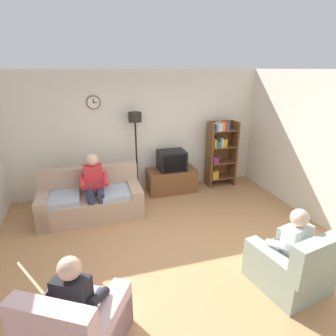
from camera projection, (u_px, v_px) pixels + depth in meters
ground_plane at (174, 253)px, 4.34m from camera, size 12.00×12.00×0.00m
back_wall_assembly at (139, 132)px, 6.28m from camera, size 6.20×0.17×2.70m
couch at (91, 200)px, 5.38m from camera, size 1.91×0.89×0.90m
tv_stand at (171, 180)px, 6.45m from camera, size 1.10×0.56×0.54m
tv at (172, 160)px, 6.26m from camera, size 0.60×0.49×0.44m
bookshelf at (220, 151)px, 6.63m from camera, size 0.68×0.36×1.57m
floor_lamp at (136, 131)px, 5.93m from camera, size 0.28×0.28×1.85m
armchair_near_window at (78, 328)px, 2.76m from camera, size 1.13×1.16×0.90m
armchair_near_bookshelf at (291, 267)px, 3.61m from camera, size 0.95×1.01×0.90m
person_on_couch at (94, 183)px, 5.17m from camera, size 0.51×0.54×1.24m
person_in_left_armchair at (79, 296)px, 2.73m from camera, size 0.61×0.63×1.12m
person_in_right_armchair at (289, 243)px, 3.58m from camera, size 0.56×0.58×1.12m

